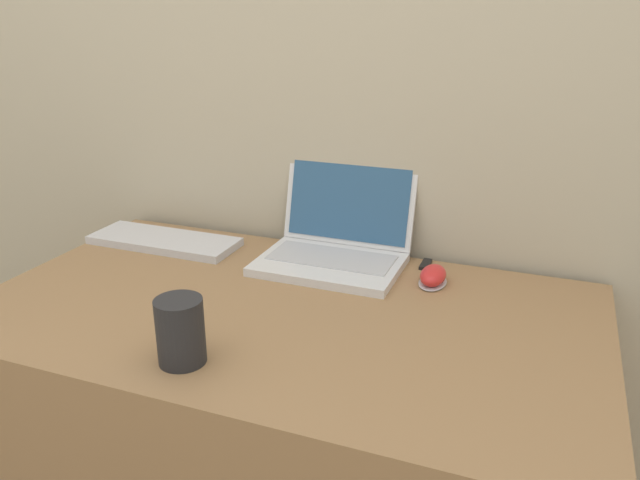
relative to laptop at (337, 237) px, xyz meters
name	(u,v)px	position (x,y,z in m)	size (l,w,h in m)	color
wall_back	(350,25)	(-0.02, 0.12, 0.48)	(7.00, 0.04, 2.50)	#BCB299
desk	(286,450)	(-0.02, -0.28, -0.42)	(1.27, 0.72, 0.71)	#936D47
laptop	(337,237)	(0.00, 0.00, 0.00)	(0.33, 0.30, 0.26)	silver
drink_cup	(180,330)	(-0.09, -0.53, 0.00)	(0.08, 0.08, 0.12)	#232326
computer_mouse	(433,276)	(0.24, -0.05, -0.04)	(0.06, 0.10, 0.04)	#B2B2B7
external_keyboard	(164,241)	(-0.45, -0.06, -0.05)	(0.39, 0.14, 0.02)	silver
usb_stick	(426,264)	(0.21, 0.04, -0.06)	(0.02, 0.06, 0.01)	black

